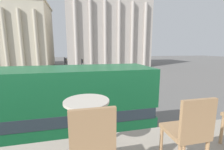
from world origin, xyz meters
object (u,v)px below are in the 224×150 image
at_px(traffic_light_far, 82,65).
at_px(pedestrian_yellow, 88,69).
at_px(cafe_chair_1, 188,130).
at_px(pedestrian_white, 76,77).
at_px(plaza_building_right, 107,32).
at_px(plaza_building_left, 8,35).
at_px(traffic_light_near, 104,77).
at_px(traffic_light_mid, 65,68).
at_px(cafe_dining_table, 87,114).
at_px(pedestrian_black, 36,75).
at_px(pedestrian_red, 60,87).
at_px(cafe_chair_0, 92,144).
at_px(double_decker_bus, 17,115).

height_order(traffic_light_far, pedestrian_yellow, traffic_light_far).
xyz_separation_m(cafe_chair_1, pedestrian_white, (-1.56, 20.95, -3.16)).
bearing_deg(plaza_building_right, plaza_building_left, 173.99).
bearing_deg(traffic_light_near, cafe_chair_1, -95.54).
bearing_deg(cafe_chair_1, plaza_building_left, 105.62).
distance_m(cafe_chair_1, traffic_light_mid, 19.16).
bearing_deg(pedestrian_yellow, cafe_dining_table, -1.08).
distance_m(cafe_chair_1, pedestrian_yellow, 31.34).
height_order(pedestrian_black, pedestrian_red, pedestrian_red).
bearing_deg(cafe_chair_0, cafe_dining_table, 96.68).
bearing_deg(traffic_light_near, pedestrian_red, 153.79).
distance_m(cafe_chair_1, plaza_building_left, 52.03).
distance_m(cafe_chair_0, plaza_building_left, 51.63).
bearing_deg(pedestrian_yellow, pedestrian_black, -51.45).
bearing_deg(cafe_chair_0, plaza_building_left, 117.36).
distance_m(cafe_chair_0, cafe_chair_1, 1.05).
height_order(cafe_dining_table, pedestrian_red, cafe_dining_table).
xyz_separation_m(cafe_chair_1, plaza_building_right, (7.81, 44.82, 6.14)).
bearing_deg(pedestrian_yellow, traffic_light_mid, -13.87).
bearing_deg(traffic_light_near, traffic_light_mid, 123.93).
bearing_deg(cafe_chair_1, pedestrian_yellow, 81.25).
distance_m(cafe_dining_table, pedestrian_white, 20.58).
bearing_deg(pedestrian_white, traffic_light_mid, 154.65).
bearing_deg(pedestrian_white, double_decker_bus, 177.33).
xyz_separation_m(cafe_chair_0, cafe_chair_1, (1.05, -0.00, 0.00)).
distance_m(pedestrian_white, pedestrian_red, 6.07).
relative_size(plaza_building_left, traffic_light_far, 6.74).
bearing_deg(plaza_building_left, traffic_light_far, -47.99).
relative_size(pedestrian_red, pedestrian_yellow, 1.10).
distance_m(cafe_chair_0, traffic_light_far, 26.02).
relative_size(plaza_building_right, pedestrian_yellow, 14.74).
xyz_separation_m(plaza_building_left, traffic_light_far, (19.65, -21.82, -6.72)).
bearing_deg(cafe_chair_0, pedestrian_red, 103.30).
relative_size(traffic_light_near, traffic_light_far, 1.06).
xyz_separation_m(cafe_dining_table, cafe_chair_1, (1.06, -0.62, -0.02)).
xyz_separation_m(traffic_light_near, traffic_light_far, (-1.69, 13.01, -0.13)).
xyz_separation_m(cafe_chair_1, traffic_light_far, (-0.44, 25.94, -1.97)).
bearing_deg(double_decker_bus, pedestrian_red, 87.55).
bearing_deg(traffic_light_far, pedestrian_black, -171.29).
relative_size(double_decker_bus, pedestrian_black, 6.86).
xyz_separation_m(cafe_dining_table, traffic_light_near, (2.32, 12.32, -1.86)).
distance_m(traffic_light_far, pedestrian_yellow, 5.53).
bearing_deg(plaza_building_left, cafe_chair_1, -67.19).
relative_size(cafe_dining_table, traffic_light_far, 0.22).
height_order(cafe_chair_1, plaza_building_right, plaza_building_right).
height_order(double_decker_bus, cafe_chair_0, cafe_chair_0).
distance_m(double_decker_bus, traffic_light_far, 20.99).
bearing_deg(pedestrian_red, cafe_chair_1, 40.88).
bearing_deg(cafe_dining_table, traffic_light_near, 79.35).
bearing_deg(cafe_chair_0, cafe_chair_1, 5.60).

